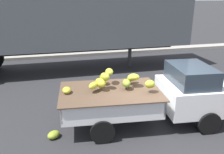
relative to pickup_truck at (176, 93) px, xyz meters
name	(u,v)px	position (x,y,z in m)	size (l,w,h in m)	color
ground	(155,124)	(-0.64, -0.10, -0.89)	(220.00, 220.00, 0.00)	#28282B
curb_strip	(99,53)	(-0.64, 8.71, -0.81)	(80.00, 0.80, 0.16)	gray
pickup_truck	(176,93)	(0.00, 0.00, 0.00)	(5.06, 2.24, 1.70)	white
semi_trailer	(62,19)	(-2.93, 5.71, 1.66)	(12.01, 2.71, 3.95)	#4C5156
fallen_banana_bunch_near_tailgate	(54,135)	(-3.55, -0.12, -0.79)	(0.35, 0.26, 0.20)	olive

